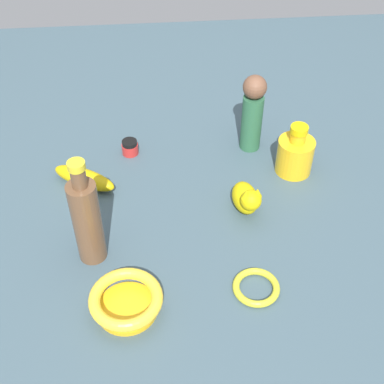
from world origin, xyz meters
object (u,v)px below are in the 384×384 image
object	(u,v)px
cat_figurine	(246,198)
banana	(84,178)
nail_polish_jar	(130,147)
bowl	(126,301)
bottle_tall	(87,219)
person_figure_adult	(253,112)
bottle_short	(295,154)
bangle	(256,287)

from	to	relation	value
cat_figurine	banana	world-z (taller)	cat_figurine
nail_polish_jar	bowl	xyz separation A→B (m)	(-0.50, 0.01, 0.01)
banana	bottle_tall	world-z (taller)	bottle_tall
banana	person_figure_adult	world-z (taller)	person_figure_adult
banana	bottle_tall	size ratio (longest dim) A/B	0.64
bottle_short	bottle_tall	size ratio (longest dim) A/B	0.52
bowl	person_figure_adult	size ratio (longest dim) A/B	0.67
bangle	person_figure_adult	xyz separation A→B (m)	(0.47, -0.06, 0.11)
bangle	banana	bearing A→B (deg)	46.43
bangle	cat_figurine	world-z (taller)	cat_figurine
bottle_short	banana	xyz separation A→B (m)	(-0.01, 0.53, -0.03)
bangle	bottle_tall	size ratio (longest dim) A/B	0.37
bottle_short	cat_figurine	size ratio (longest dim) A/B	1.10
bangle	banana	world-z (taller)	banana
cat_figurine	bottle_short	bearing A→B (deg)	-47.01
person_figure_adult	bangle	bearing A→B (deg)	172.22
bangle	nail_polish_jar	size ratio (longest dim) A/B	2.25
bottle_short	banana	bearing A→B (deg)	91.37
nail_polish_jar	person_figure_adult	size ratio (longest dim) A/B	0.20
bowl	person_figure_adult	world-z (taller)	person_figure_adult
bottle_tall	bangle	bearing A→B (deg)	-109.93
bottle_short	bowl	size ratio (longest dim) A/B	0.94
banana	person_figure_adult	bearing A→B (deg)	45.08
bangle	person_figure_adult	distance (m)	0.49
cat_figurine	bottle_tall	xyz separation A→B (m)	(-0.11, 0.35, 0.07)
cat_figurine	bangle	bearing A→B (deg)	176.39
bowl	bottle_tall	distance (m)	0.19
bangle	person_figure_adult	world-z (taller)	person_figure_adult
cat_figurine	person_figure_adult	xyz separation A→B (m)	(0.24, -0.05, 0.07)
person_figure_adult	cat_figurine	bearing A→B (deg)	168.32
cat_figurine	bottle_tall	world-z (taller)	bottle_tall
bottle_short	banana	distance (m)	0.53
person_figure_adult	bottle_short	bearing A→B (deg)	-138.15
bowl	bottle_short	bearing A→B (deg)	-47.30
banana	person_figure_adult	distance (m)	0.46
cat_figurine	person_figure_adult	bearing A→B (deg)	-11.68
bowl	nail_polish_jar	bearing A→B (deg)	-0.80
bottle_tall	nail_polish_jar	bearing A→B (deg)	-13.16
bowl	bottle_tall	size ratio (longest dim) A/B	0.55
nail_polish_jar	cat_figurine	size ratio (longest dim) A/B	0.35
bottle_short	bottle_tall	bearing A→B (deg)	115.90
nail_polish_jar	banana	size ratio (longest dim) A/B	0.26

